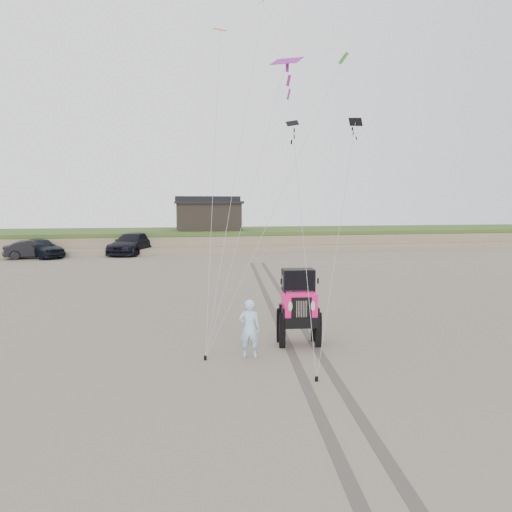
# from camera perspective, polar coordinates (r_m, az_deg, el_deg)

# --- Properties ---
(ground) EXTENTS (160.00, 160.00, 0.00)m
(ground) POSITION_cam_1_polar(r_m,az_deg,el_deg) (13.68, 2.63, -12.19)
(ground) COLOR #6B6054
(ground) RESTS_ON ground
(dune_ridge) EXTENTS (160.00, 14.25, 1.73)m
(dune_ridge) POSITION_cam_1_polar(r_m,az_deg,el_deg) (50.32, -7.82, 1.94)
(dune_ridge) COLOR #7A6B54
(dune_ridge) RESTS_ON ground
(cabin) EXTENTS (6.40, 5.40, 3.35)m
(cabin) POSITION_cam_1_polar(r_m,az_deg,el_deg) (49.89, -5.52, 4.71)
(cabin) COLOR black
(cabin) RESTS_ON dune_ridge
(truck_a) EXTENTS (4.58, 4.82, 1.62)m
(truck_a) POSITION_cam_1_polar(r_m,az_deg,el_deg) (43.31, -23.41, 0.86)
(truck_a) COLOR black
(truck_a) RESTS_ON ground
(truck_b) EXTENTS (4.61, 2.41, 1.45)m
(truck_b) POSITION_cam_1_polar(r_m,az_deg,el_deg) (43.14, -24.06, 0.70)
(truck_b) COLOR black
(truck_b) RESTS_ON ground
(truck_c) EXTENTS (4.59, 6.74, 1.81)m
(truck_c) POSITION_cam_1_polar(r_m,az_deg,el_deg) (44.03, -13.98, 1.37)
(truck_c) COLOR black
(truck_c) RESTS_ON ground
(jeep) EXTENTS (2.72, 5.17, 1.84)m
(jeep) POSITION_cam_1_polar(r_m,az_deg,el_deg) (15.22, 4.91, -6.74)
(jeep) COLOR #FF1270
(jeep) RESTS_ON ground
(man) EXTENTS (0.68, 0.53, 1.64)m
(man) POSITION_cam_1_polar(r_m,az_deg,el_deg) (14.01, -0.75, -8.26)
(man) COLOR #95B4E6
(man) RESTS_ON ground
(kite_flock) EXTENTS (6.21, 7.00, 6.99)m
(kite_flock) POSITION_cam_1_polar(r_m,az_deg,el_deg) (23.11, 4.70, 21.45)
(kite_flock) COLOR #8D198D
(kite_flock) RESTS_ON ground
(stake_main) EXTENTS (0.08, 0.08, 0.12)m
(stake_main) POSITION_cam_1_polar(r_m,az_deg,el_deg) (14.01, -5.81, -11.51)
(stake_main) COLOR black
(stake_main) RESTS_ON ground
(stake_aux) EXTENTS (0.08, 0.08, 0.12)m
(stake_aux) POSITION_cam_1_polar(r_m,az_deg,el_deg) (12.46, 6.94, -13.77)
(stake_aux) COLOR black
(stake_aux) RESTS_ON ground
(tire_tracks) EXTENTS (5.22, 29.74, 0.01)m
(tire_tracks) POSITION_cam_1_polar(r_m,az_deg,el_deg) (21.67, 2.61, -5.40)
(tire_tracks) COLOR #4C443D
(tire_tracks) RESTS_ON ground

